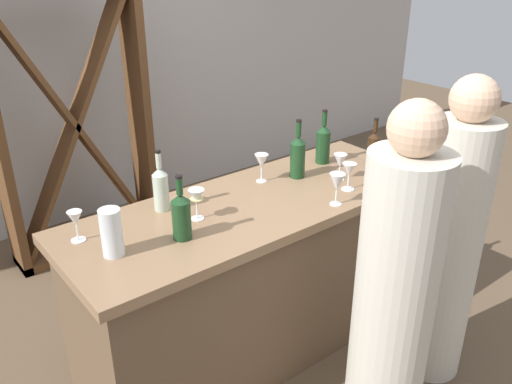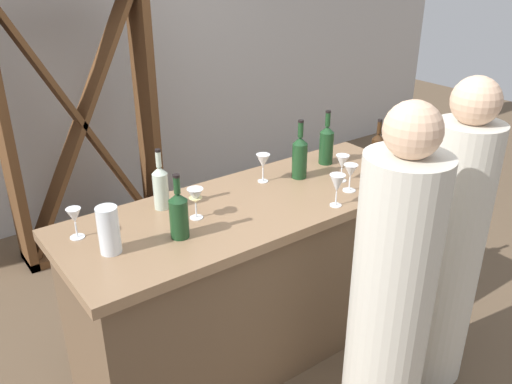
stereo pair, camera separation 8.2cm
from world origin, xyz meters
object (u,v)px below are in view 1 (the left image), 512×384
wine_bottle_rightmost_amber_brown (374,148)px  wine_glass_near_right (340,162)px  water_pitcher (112,233)px  person_center_guest (394,298)px  wine_rack (73,124)px  wine_bottle_leftmost_olive_green (181,215)px  wine_glass_near_center (349,171)px  wine_glass_far_left (197,198)px  wine_bottle_center_olive_green (298,156)px  wine_glass_far_center (261,162)px  person_left_guest (449,245)px  wine_bottle_second_left_clear_pale (161,188)px  wine_glass_far_right (75,220)px  wine_bottle_second_right_olive_green (323,143)px  wine_glass_near_left (337,183)px

wine_bottle_rightmost_amber_brown → wine_glass_near_right: wine_bottle_rightmost_amber_brown is taller
water_pitcher → person_center_guest: 1.20m
wine_rack → wine_bottle_leftmost_olive_green: (-0.19, -1.74, 0.07)m
wine_glass_near_center → wine_glass_far_left: wine_glass_far_left is taller
wine_bottle_center_olive_green → wine_glass_far_center: (-0.19, 0.07, -0.01)m
wine_bottle_center_olive_green → person_left_guest: bearing=-70.1°
wine_bottle_second_left_clear_pale → wine_bottle_rightmost_amber_brown: (1.23, -0.26, -0.01)m
wine_bottle_leftmost_olive_green → wine_glass_far_right: bearing=144.5°
wine_bottle_second_left_clear_pale → wine_glass_near_center: 0.96m
wine_bottle_center_olive_green → person_left_guest: 0.90m
wine_glass_far_right → water_pitcher: 0.21m
wine_glass_near_right → wine_bottle_leftmost_olive_green: bearing=-179.0°
wine_bottle_second_right_olive_green → water_pitcher: wine_bottle_second_right_olive_green is taller
wine_glass_far_center → wine_bottle_center_olive_green: bearing=-20.3°
wine_bottle_leftmost_olive_green → wine_glass_near_left: size_ratio=1.81×
wine_glass_far_left → person_center_guest: person_center_guest is taller
wine_glass_near_right → person_center_guest: (-0.41, -0.73, -0.28)m
wine_glass_near_center → person_center_guest: person_center_guest is taller
wine_glass_near_center → wine_glass_far_center: bearing=128.8°
wine_rack → water_pitcher: wine_rack is taller
wine_bottle_leftmost_olive_green → person_left_guest: size_ratio=0.19×
wine_rack → wine_bottle_rightmost_amber_brown: (1.11, -1.69, 0.07)m
wine_glass_far_left → person_center_guest: bearing=-61.8°
wine_bottle_leftmost_olive_green → wine_glass_far_center: wine_bottle_leftmost_olive_green is taller
wine_glass_near_center → wine_rack: bearing=112.2°
wine_rack → wine_bottle_leftmost_olive_green: size_ratio=6.46×
wine_bottle_center_olive_green → wine_glass_near_center: wine_bottle_center_olive_green is taller
wine_glass_near_center → water_pitcher: 1.24m
wine_glass_near_center → person_center_guest: 0.76m
wine_bottle_rightmost_amber_brown → wine_glass_near_right: 0.30m
wine_bottle_second_left_clear_pale → wine_bottle_center_olive_green: (0.78, -0.11, 0.01)m
wine_glass_near_left → wine_glass_far_left: 0.68m
wine_glass_near_right → person_center_guest: person_center_guest is taller
wine_glass_far_center → wine_rack: bearing=107.3°
wine_bottle_second_left_clear_pale → wine_glass_near_right: size_ratio=2.06×
wine_bottle_leftmost_olive_green → person_center_guest: (0.59, -0.71, -0.29)m
wine_bottle_center_olive_green → wine_bottle_second_right_olive_green: wine_bottle_center_olive_green is taller
wine_bottle_center_olive_green → wine_bottle_rightmost_amber_brown: wine_bottle_center_olive_green is taller
wine_bottle_second_right_olive_green → wine_glass_near_right: 0.26m
person_center_guest → wine_bottle_rightmost_amber_brown: bearing=-52.5°
wine_bottle_second_left_clear_pale → person_center_guest: (0.52, -1.01, -0.29)m
water_pitcher → wine_glass_near_right: bearing=-1.8°
person_center_guest → wine_bottle_leftmost_olive_green: bearing=30.5°
wine_glass_near_left → wine_rack: bearing=106.6°
wine_bottle_second_right_olive_green → wine_bottle_second_left_clear_pale: bearing=177.5°
wine_bottle_center_olive_green → wine_glass_far_center: size_ratio=2.09×
wine_bottle_rightmost_amber_brown → wine_glass_near_left: (-0.54, -0.23, 0.01)m
wine_glass_far_right → water_pitcher: water_pitcher is taller
wine_glass_far_left → wine_glass_far_center: (0.50, 0.15, 0.01)m
person_center_guest → wine_bottle_center_olive_green: bearing=-25.1°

